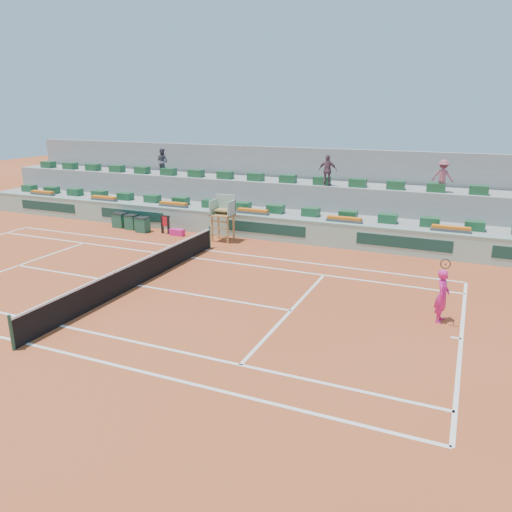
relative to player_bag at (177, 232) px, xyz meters
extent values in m
plane|color=#A4421F|center=(2.82, -7.41, -0.18)|extent=(90.00, 90.00, 0.00)
cube|color=#959593|center=(2.82, 3.29, 0.42)|extent=(36.00, 4.00, 1.20)
cube|color=#959593|center=(2.82, 4.89, 1.12)|extent=(36.00, 2.40, 2.60)
cube|color=#959593|center=(2.82, 6.49, 2.02)|extent=(36.00, 0.40, 4.40)
cube|color=#EA1E84|center=(0.00, 0.00, 0.00)|extent=(0.80, 0.36, 0.36)
imported|color=#4A4956|center=(-3.76, 4.54, 3.24)|extent=(0.87, 0.71, 1.64)
imported|color=#694655|center=(7.20, 4.01, 3.26)|extent=(1.02, 0.51, 1.68)
imported|color=#9D4E5C|center=(13.08, 4.25, 3.24)|extent=(1.15, 0.80, 1.63)
cube|color=white|center=(14.71, -7.41, -0.17)|extent=(0.12, 10.97, 0.01)
cube|color=white|center=(2.82, -12.90, -0.17)|extent=(23.77, 0.12, 0.01)
cube|color=white|center=(2.82, -1.93, -0.17)|extent=(23.77, 0.12, 0.01)
cube|color=white|center=(2.82, -11.53, -0.17)|extent=(23.77, 0.12, 0.01)
cube|color=white|center=(2.82, -3.30, -0.17)|extent=(23.77, 0.12, 0.01)
cube|color=white|center=(-3.58, -7.41, -0.17)|extent=(0.12, 8.23, 0.01)
cube|color=white|center=(9.22, -7.41, -0.17)|extent=(0.12, 8.23, 0.01)
cube|color=white|center=(2.82, -7.41, -0.17)|extent=(12.80, 0.12, 0.01)
cube|color=white|center=(14.56, -7.41, -0.17)|extent=(0.30, 0.12, 0.01)
cube|color=black|center=(2.82, -7.41, 0.28)|extent=(0.03, 11.87, 0.92)
cube|color=white|center=(2.82, -7.41, 0.78)|extent=(0.06, 11.87, 0.07)
cylinder|color=#1D4532|center=(2.82, -13.35, 0.37)|extent=(0.10, 0.10, 1.10)
cylinder|color=#1D4532|center=(2.82, -1.48, 0.37)|extent=(0.10, 0.10, 1.10)
cube|color=#93B9A5|center=(2.82, 1.09, 0.42)|extent=(36.00, 0.30, 1.20)
cube|color=#78A290|center=(2.82, 1.09, 1.05)|extent=(36.00, 0.34, 0.06)
cube|color=#14372E|center=(-10.18, 0.93, 0.47)|extent=(4.40, 0.02, 0.56)
cube|color=#14372E|center=(-3.68, 0.93, 0.47)|extent=(4.40, 0.02, 0.56)
cube|color=#14372E|center=(4.82, 0.93, 0.47)|extent=(4.40, 0.02, 0.56)
cube|color=#14372E|center=(11.82, 0.93, 0.47)|extent=(4.40, 0.02, 0.56)
cube|color=olive|center=(2.37, -0.36, 0.50)|extent=(0.08, 0.08, 1.35)
cube|color=olive|center=(3.27, -0.36, 0.50)|extent=(0.08, 0.08, 1.35)
cube|color=olive|center=(2.37, 0.34, 0.50)|extent=(0.08, 0.08, 1.35)
cube|color=olive|center=(3.27, 0.34, 0.50)|extent=(0.08, 0.08, 1.35)
cube|color=olive|center=(2.82, -0.01, 1.21)|extent=(1.10, 0.90, 0.08)
cube|color=#93B9A5|center=(2.82, 0.37, 1.72)|extent=(1.10, 0.08, 1.00)
cube|color=#93B9A5|center=(2.30, -0.01, 1.57)|extent=(0.06, 0.90, 0.80)
cube|color=#93B9A5|center=(3.34, -0.01, 1.57)|extent=(0.06, 0.90, 0.80)
cube|color=olive|center=(2.82, 0.09, 1.45)|extent=(0.80, 0.60, 0.08)
cube|color=olive|center=(2.82, -0.36, 0.17)|extent=(0.90, 0.08, 0.06)
cube|color=olive|center=(2.82, -0.36, 0.57)|extent=(0.90, 0.08, 0.06)
cube|color=olive|center=(2.82, -0.36, 0.92)|extent=(0.90, 0.08, 0.06)
cube|color=#1B522D|center=(-13.18, 2.39, 1.24)|extent=(0.90, 0.60, 0.44)
cube|color=#1B522D|center=(-11.18, 2.39, 1.24)|extent=(0.90, 0.60, 0.44)
cube|color=#1B522D|center=(-9.18, 2.39, 1.24)|extent=(0.90, 0.60, 0.44)
cube|color=#1B522D|center=(-7.18, 2.39, 1.24)|extent=(0.90, 0.60, 0.44)
cube|color=#1B522D|center=(-5.18, 2.39, 1.24)|extent=(0.90, 0.60, 0.44)
cube|color=#1B522D|center=(-3.18, 2.39, 1.24)|extent=(0.90, 0.60, 0.44)
cube|color=#1B522D|center=(-1.18, 2.39, 1.24)|extent=(0.90, 0.60, 0.44)
cube|color=#1B522D|center=(0.82, 2.39, 1.24)|extent=(0.90, 0.60, 0.44)
cube|color=#1B522D|center=(2.82, 2.39, 1.24)|extent=(0.90, 0.60, 0.44)
cube|color=#1B522D|center=(4.82, 2.39, 1.24)|extent=(0.90, 0.60, 0.44)
cube|color=#1B522D|center=(6.82, 2.39, 1.24)|extent=(0.90, 0.60, 0.44)
cube|color=#1B522D|center=(8.82, 2.39, 1.24)|extent=(0.90, 0.60, 0.44)
cube|color=#1B522D|center=(10.82, 2.39, 1.24)|extent=(0.90, 0.60, 0.44)
cube|color=#1B522D|center=(12.82, 2.39, 1.24)|extent=(0.90, 0.60, 0.44)
cube|color=#1B522D|center=(14.82, 2.39, 1.24)|extent=(0.90, 0.60, 0.44)
cube|color=#1B522D|center=(-13.18, 4.29, 2.64)|extent=(0.90, 0.60, 0.44)
cube|color=#1B522D|center=(-11.18, 4.29, 2.64)|extent=(0.90, 0.60, 0.44)
cube|color=#1B522D|center=(-9.18, 4.29, 2.64)|extent=(0.90, 0.60, 0.44)
cube|color=#1B522D|center=(-7.18, 4.29, 2.64)|extent=(0.90, 0.60, 0.44)
cube|color=#1B522D|center=(-5.18, 4.29, 2.64)|extent=(0.90, 0.60, 0.44)
cube|color=#1B522D|center=(-3.18, 4.29, 2.64)|extent=(0.90, 0.60, 0.44)
cube|color=#1B522D|center=(-1.18, 4.29, 2.64)|extent=(0.90, 0.60, 0.44)
cube|color=#1B522D|center=(0.82, 4.29, 2.64)|extent=(0.90, 0.60, 0.44)
cube|color=#1B522D|center=(2.82, 4.29, 2.64)|extent=(0.90, 0.60, 0.44)
cube|color=#1B522D|center=(4.82, 4.29, 2.64)|extent=(0.90, 0.60, 0.44)
cube|color=#1B522D|center=(6.82, 4.29, 2.64)|extent=(0.90, 0.60, 0.44)
cube|color=#1B522D|center=(8.82, 4.29, 2.64)|extent=(0.90, 0.60, 0.44)
cube|color=#1B522D|center=(10.82, 4.29, 2.64)|extent=(0.90, 0.60, 0.44)
cube|color=#1B522D|center=(12.82, 4.29, 2.64)|extent=(0.90, 0.60, 0.44)
cube|color=#1B522D|center=(14.82, 4.29, 2.64)|extent=(0.90, 0.60, 0.44)
cube|color=#515151|center=(-11.18, 1.59, 1.10)|extent=(1.80, 0.36, 0.16)
cube|color=orange|center=(-11.18, 1.59, 1.24)|extent=(1.70, 0.32, 0.12)
cube|color=#515151|center=(-6.18, 1.59, 1.10)|extent=(1.80, 0.36, 0.16)
cube|color=orange|center=(-6.18, 1.59, 1.24)|extent=(1.70, 0.32, 0.12)
cube|color=#515151|center=(-1.18, 1.59, 1.10)|extent=(1.80, 0.36, 0.16)
cube|color=orange|center=(-1.18, 1.59, 1.24)|extent=(1.70, 0.32, 0.12)
cube|color=#515151|center=(3.82, 1.59, 1.10)|extent=(1.80, 0.36, 0.16)
cube|color=orange|center=(3.82, 1.59, 1.24)|extent=(1.70, 0.32, 0.12)
cube|color=#515151|center=(8.82, 1.59, 1.10)|extent=(1.80, 0.36, 0.16)
cube|color=orange|center=(8.82, 1.59, 1.24)|extent=(1.70, 0.32, 0.12)
cube|color=#515151|center=(13.82, 1.59, 1.10)|extent=(1.80, 0.36, 0.16)
cube|color=orange|center=(13.82, 1.59, 1.24)|extent=(1.70, 0.32, 0.12)
cube|color=#1B523D|center=(-2.20, -0.08, 0.22)|extent=(0.67, 0.58, 0.80)
cube|color=black|center=(-2.20, -0.08, 0.64)|extent=(0.71, 0.62, 0.04)
cube|color=#1B523D|center=(-3.18, 0.20, 0.22)|extent=(0.61, 0.52, 0.80)
cube|color=black|center=(-3.18, 0.20, 0.64)|extent=(0.64, 0.55, 0.04)
cube|color=#1B523D|center=(-4.12, 0.35, 0.22)|extent=(0.69, 0.59, 0.80)
cube|color=black|center=(-4.12, 0.35, 0.64)|extent=(0.73, 0.63, 0.04)
cube|color=black|center=(-1.01, 0.10, 0.32)|extent=(0.11, 0.11, 1.00)
cube|color=black|center=(-0.61, 0.10, 0.32)|extent=(0.11, 0.11, 1.00)
cube|color=black|center=(-0.81, 0.10, 0.82)|extent=(0.64, 0.09, 0.06)
cube|color=red|center=(-0.81, 0.08, 0.52)|extent=(0.47, 0.04, 0.56)
imported|color=#EA1E84|center=(14.00, -6.27, 0.71)|extent=(0.51, 0.70, 1.77)
cylinder|color=black|center=(14.00, -6.57, 1.87)|extent=(0.03, 0.35, 0.09)
torus|color=black|center=(14.00, -6.79, 1.94)|extent=(0.31, 0.08, 0.31)
camera|label=1|loc=(14.45, -22.53, 6.61)|focal=35.00mm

